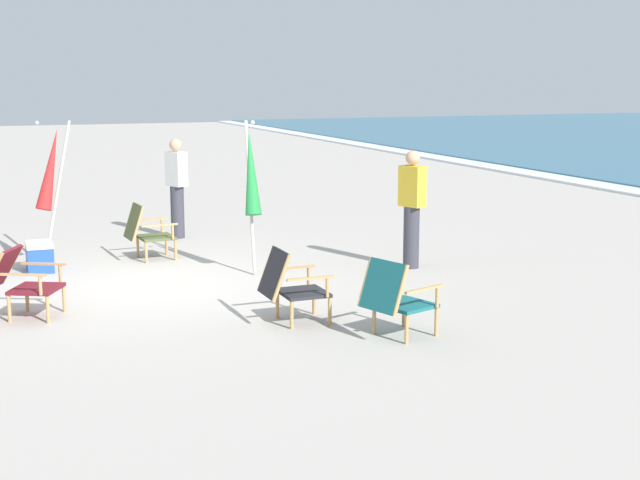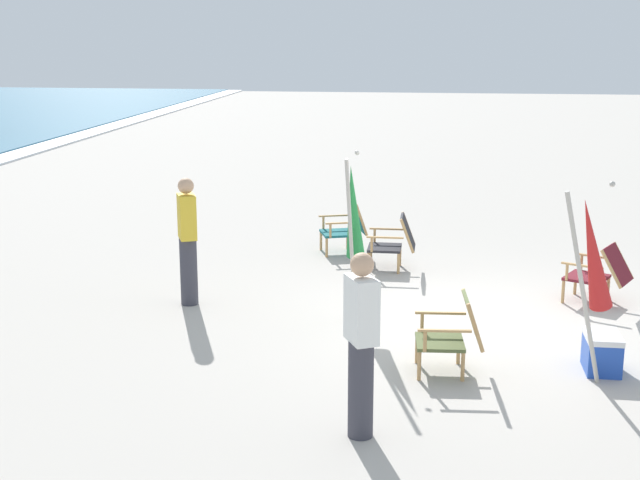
{
  "view_description": "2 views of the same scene",
  "coord_description": "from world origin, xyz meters",
  "px_view_note": "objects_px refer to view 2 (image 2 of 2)",
  "views": [
    {
      "loc": [
        11.03,
        -2.08,
        2.62
      ],
      "look_at": [
        1.55,
        1.66,
        0.74
      ],
      "focal_mm": 50.0,
      "sensor_mm": 36.0,
      "label": 1
    },
    {
      "loc": [
        -10.34,
        0.46,
        3.41
      ],
      "look_at": [
        1.53,
        2.04,
        0.58
      ],
      "focal_mm": 50.0,
      "sensor_mm": 36.0,
      "label": 2
    }
  ],
  "objects_px": {
    "person_near_chairs": "(188,240)",
    "person_by_waterline": "(361,344)",
    "beach_chair_front_right": "(347,226)",
    "beach_chair_back_right": "(455,332)",
    "beach_chair_far_center": "(395,241)",
    "umbrella_furled_green": "(353,213)",
    "cooler_box": "(602,352)",
    "beach_chair_back_left": "(600,272)",
    "umbrella_furled_red": "(592,256)"
  },
  "relations": [
    {
      "from": "cooler_box",
      "to": "beach_chair_front_right",
      "type": "bearing_deg",
      "value": 33.88
    },
    {
      "from": "person_by_waterline",
      "to": "umbrella_furled_green",
      "type": "bearing_deg",
      "value": 6.89
    },
    {
      "from": "beach_chair_back_right",
      "to": "cooler_box",
      "type": "xyz_separation_m",
      "value": [
        0.24,
        -1.5,
        -0.23
      ]
    },
    {
      "from": "umbrella_furled_green",
      "to": "person_by_waterline",
      "type": "relative_size",
      "value": 1.27
    },
    {
      "from": "beach_chair_back_right",
      "to": "umbrella_furled_red",
      "type": "distance_m",
      "value": 1.56
    },
    {
      "from": "beach_chair_front_right",
      "to": "person_by_waterline",
      "type": "height_order",
      "value": "person_by_waterline"
    },
    {
      "from": "cooler_box",
      "to": "beach_chair_back_right",
      "type": "bearing_deg",
      "value": 98.92
    },
    {
      "from": "person_near_chairs",
      "to": "person_by_waterline",
      "type": "bearing_deg",
      "value": -144.5
    },
    {
      "from": "beach_chair_back_right",
      "to": "person_near_chairs",
      "type": "bearing_deg",
      "value": 60.06
    },
    {
      "from": "beach_chair_front_right",
      "to": "cooler_box",
      "type": "relative_size",
      "value": 1.68
    },
    {
      "from": "person_by_waterline",
      "to": "cooler_box",
      "type": "xyz_separation_m",
      "value": [
        1.83,
        -2.32,
        -0.64
      ]
    },
    {
      "from": "beach_chair_far_center",
      "to": "person_near_chairs",
      "type": "xyz_separation_m",
      "value": [
        -2.04,
        2.51,
        0.41
      ]
    },
    {
      "from": "umbrella_furled_red",
      "to": "beach_chair_front_right",
      "type": "bearing_deg",
      "value": 29.34
    },
    {
      "from": "person_near_chairs",
      "to": "person_by_waterline",
      "type": "height_order",
      "value": "same"
    },
    {
      "from": "person_near_chairs",
      "to": "beach_chair_back_left",
      "type": "bearing_deg",
      "value": -82.22
    },
    {
      "from": "umbrella_furled_red",
      "to": "cooler_box",
      "type": "relative_size",
      "value": 4.15
    },
    {
      "from": "umbrella_furled_green",
      "to": "person_near_chairs",
      "type": "height_order",
      "value": "umbrella_furled_green"
    },
    {
      "from": "umbrella_furled_red",
      "to": "umbrella_furled_green",
      "type": "bearing_deg",
      "value": 56.61
    },
    {
      "from": "umbrella_furled_red",
      "to": "person_by_waterline",
      "type": "bearing_deg",
      "value": 123.24
    },
    {
      "from": "umbrella_furled_red",
      "to": "beach_chair_back_right",
      "type": "bearing_deg",
      "value": 79.64
    },
    {
      "from": "beach_chair_front_right",
      "to": "cooler_box",
      "type": "height_order",
      "value": "beach_chair_front_right"
    },
    {
      "from": "beach_chair_far_center",
      "to": "umbrella_furled_green",
      "type": "distance_m",
      "value": 2.75
    },
    {
      "from": "beach_chair_back_left",
      "to": "person_near_chairs",
      "type": "height_order",
      "value": "person_near_chairs"
    },
    {
      "from": "beach_chair_front_right",
      "to": "umbrella_furled_red",
      "type": "height_order",
      "value": "umbrella_furled_red"
    },
    {
      "from": "umbrella_furled_green",
      "to": "person_near_chairs",
      "type": "relative_size",
      "value": 1.27
    },
    {
      "from": "umbrella_furled_green",
      "to": "cooler_box",
      "type": "relative_size",
      "value": 4.21
    },
    {
      "from": "beach_chair_front_right",
      "to": "beach_chair_back_right",
      "type": "bearing_deg",
      "value": -161.75
    },
    {
      "from": "person_near_chairs",
      "to": "person_by_waterline",
      "type": "relative_size",
      "value": 1.0
    },
    {
      "from": "beach_chair_back_left",
      "to": "beach_chair_far_center",
      "type": "xyz_separation_m",
      "value": [
        1.33,
        2.67,
        0.01
      ]
    },
    {
      "from": "beach_chair_back_right",
      "to": "beach_chair_front_right",
      "type": "distance_m",
      "value": 5.12
    },
    {
      "from": "beach_chair_far_center",
      "to": "beach_chair_front_right",
      "type": "bearing_deg",
      "value": 41.17
    },
    {
      "from": "person_near_chairs",
      "to": "beach_chair_front_right",
      "type": "bearing_deg",
      "value": -30.05
    },
    {
      "from": "beach_chair_back_left",
      "to": "beach_chair_front_right",
      "type": "height_order",
      "value": "beach_chair_front_right"
    },
    {
      "from": "umbrella_furled_red",
      "to": "cooler_box",
      "type": "bearing_deg",
      "value": -27.69
    },
    {
      "from": "umbrella_furled_green",
      "to": "beach_chair_back_right",
      "type": "bearing_deg",
      "value": -139.47
    },
    {
      "from": "beach_chair_far_center",
      "to": "umbrella_furled_red",
      "type": "distance_m",
      "value": 4.74
    },
    {
      "from": "beach_chair_far_center",
      "to": "cooler_box",
      "type": "bearing_deg",
      "value": -148.15
    },
    {
      "from": "beach_chair_far_center",
      "to": "beach_chair_back_right",
      "type": "bearing_deg",
      "value": -168.53
    },
    {
      "from": "cooler_box",
      "to": "beach_chair_back_left",
      "type": "bearing_deg",
      "value": -8.8
    },
    {
      "from": "umbrella_furled_green",
      "to": "person_by_waterline",
      "type": "height_order",
      "value": "umbrella_furled_green"
    },
    {
      "from": "umbrella_furled_green",
      "to": "person_by_waterline",
      "type": "bearing_deg",
      "value": -173.11
    },
    {
      "from": "beach_chair_back_right",
      "to": "umbrella_furled_green",
      "type": "distance_m",
      "value": 2.03
    },
    {
      "from": "beach_chair_back_right",
      "to": "umbrella_furled_green",
      "type": "relative_size",
      "value": 0.4
    },
    {
      "from": "umbrella_furled_red",
      "to": "person_near_chairs",
      "type": "relative_size",
      "value": 1.25
    },
    {
      "from": "beach_chair_back_left",
      "to": "beach_chair_far_center",
      "type": "distance_m",
      "value": 2.98
    },
    {
      "from": "beach_chair_far_center",
      "to": "beach_chair_back_right",
      "type": "xyz_separation_m",
      "value": [
        -3.94,
        -0.8,
        0.0
      ]
    },
    {
      "from": "cooler_box",
      "to": "umbrella_furled_green",
      "type": "bearing_deg",
      "value": 66.99
    },
    {
      "from": "beach_chair_back_right",
      "to": "beach_chair_front_right",
      "type": "xyz_separation_m",
      "value": [
        4.86,
        1.6,
        -0.0
      ]
    },
    {
      "from": "person_near_chairs",
      "to": "umbrella_furled_red",
      "type": "bearing_deg",
      "value": -115.06
    },
    {
      "from": "cooler_box",
      "to": "beach_chair_far_center",
      "type": "bearing_deg",
      "value": 31.85
    }
  ]
}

